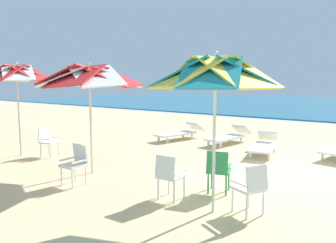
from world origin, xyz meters
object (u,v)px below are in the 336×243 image
plastic_chair_2 (218,169)px  plastic_chair_0 (251,186)px  sun_lounger_3 (180,132)px  beach_umbrella_2 (17,74)px  beach_umbrella_0 (215,75)px  plastic_chair_5 (47,140)px  sun_lounger_1 (264,145)px  sun_lounger_2 (229,136)px  beach_umbrella_1 (89,77)px  plastic_chair_1 (169,174)px  plastic_chair_3 (76,162)px

plastic_chair_2 → plastic_chair_0: bearing=-32.7°
plastic_chair_2 → sun_lounger_3: plastic_chair_2 is taller
plastic_chair_0 → beach_umbrella_2: (-7.30, -0.12, 1.94)m
beach_umbrella_0 → plastic_chair_0: (0.55, 0.28, -1.82)m
sun_lounger_3 → plastic_chair_5: bearing=-106.9°
plastic_chair_5 → sun_lounger_1: plastic_chair_5 is taller
sun_lounger_2 → beach_umbrella_1: bearing=-99.1°
plastic_chair_2 → sun_lounger_1: (-0.62, 4.03, -0.22)m
plastic_chair_1 → plastic_chair_5: bearing=173.2°
plastic_chair_2 → beach_umbrella_2: size_ratio=0.31×
beach_umbrella_2 → sun_lounger_3: (2.19, 5.19, -2.16)m
plastic_chair_1 → sun_lounger_3: bearing=124.2°
plastic_chair_0 → plastic_chair_2: (-0.95, 0.61, 0.00)m
plastic_chair_0 → sun_lounger_2: (-3.20, 5.45, -0.22)m
plastic_chair_0 → beach_umbrella_2: size_ratio=0.31×
plastic_chair_1 → sun_lounger_1: (-0.09, 4.92, -0.22)m
plastic_chair_2 → beach_umbrella_1: size_ratio=0.32×
beach_umbrella_2 → sun_lounger_2: bearing=53.6°
plastic_chair_3 → sun_lounger_3: (-1.50, 5.87, -0.22)m
beach_umbrella_2 → plastic_chair_2: bearing=6.5°
plastic_chair_0 → plastic_chair_5: 6.57m
plastic_chair_2 → beach_umbrella_1: 3.67m
beach_umbrella_0 → beach_umbrella_2: bearing=178.7°
beach_umbrella_0 → sun_lounger_2: beach_umbrella_0 is taller
plastic_chair_3 → beach_umbrella_0: bearing=9.6°
plastic_chair_2 → plastic_chair_3: same height
beach_umbrella_0 → beach_umbrella_2: beach_umbrella_2 is taller
plastic_chair_1 → plastic_chair_3: bearing=-166.5°
plastic_chair_2 → beach_umbrella_1: beach_umbrella_1 is taller
plastic_chair_1 → beach_umbrella_1: bearing=173.9°
sun_lounger_2 → plastic_chair_1: bearing=-73.3°
plastic_chair_5 → sun_lounger_3: bearing=73.1°
plastic_chair_3 → beach_umbrella_2: size_ratio=0.31×
plastic_chair_0 → beach_umbrella_1: 4.46m
beach_umbrella_1 → plastic_chair_5: 3.10m
beach_umbrella_2 → plastic_chair_5: (0.74, 0.44, -1.94)m
plastic_chair_0 → plastic_chair_3: 3.71m
beach_umbrella_2 → plastic_chair_5: size_ratio=3.24×
plastic_chair_3 → plastic_chair_1: bearing=13.5°
beach_umbrella_0 → plastic_chair_1: 2.04m
beach_umbrella_0 → plastic_chair_2: bearing=114.2°
beach_umbrella_0 → plastic_chair_5: bearing=174.3°
beach_umbrella_1 → beach_umbrella_2: (-3.23, -0.11, 0.13)m
plastic_chair_1 → beach_umbrella_2: size_ratio=0.31×
plastic_chair_1 → sun_lounger_2: plastic_chair_1 is taller
beach_umbrella_0 → beach_umbrella_1: (-3.53, 0.27, 0.00)m
plastic_chair_1 → sun_lounger_3: size_ratio=0.39×
plastic_chair_3 → beach_umbrella_2: beach_umbrella_2 is taller
sun_lounger_1 → sun_lounger_2: same height
sun_lounger_2 → plastic_chair_5: bearing=-123.2°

